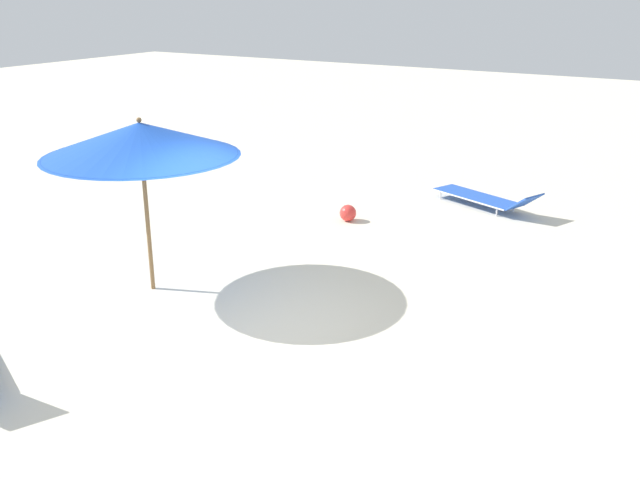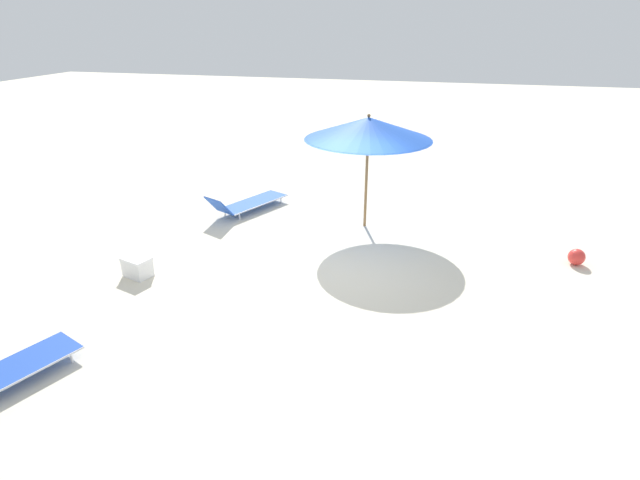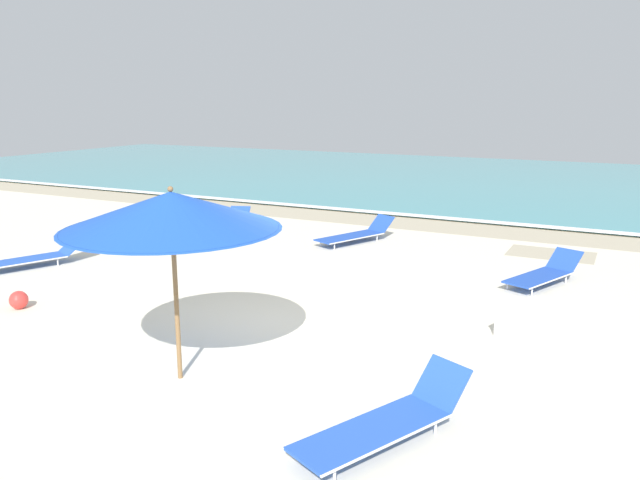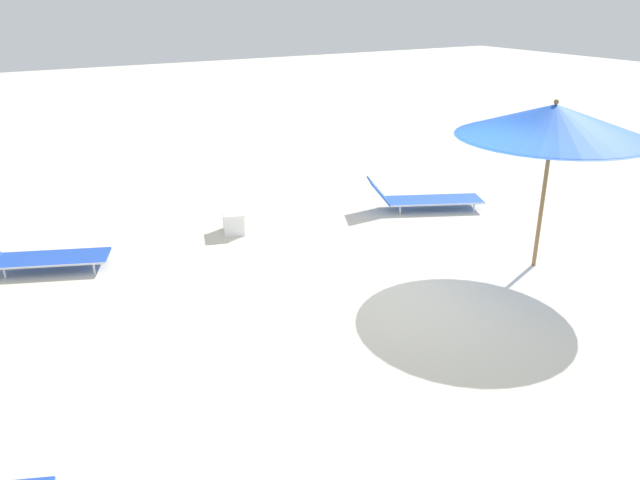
{
  "view_description": "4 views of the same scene",
  "coord_description": "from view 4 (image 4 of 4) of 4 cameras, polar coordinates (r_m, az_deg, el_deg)",
  "views": [
    {
      "loc": [
        6.6,
        4.98,
        4.17
      ],
      "look_at": [
        -0.67,
        0.61,
        1.14
      ],
      "focal_mm": 40.0,
      "sensor_mm": 36.0,
      "label": 1
    },
    {
      "loc": [
        -1.95,
        8.35,
        4.35
      ],
      "look_at": [
        -0.2,
        1.45,
        1.15
      ],
      "focal_mm": 28.0,
      "sensor_mm": 36.0,
      "label": 2
    },
    {
      "loc": [
        4.65,
        -7.92,
        3.54
      ],
      "look_at": [
        -0.1,
        1.48,
        1.15
      ],
      "focal_mm": 35.0,
      "sensor_mm": 36.0,
      "label": 3
    },
    {
      "loc": [
        -6.2,
        5.14,
        3.9
      ],
      "look_at": [
        -0.0,
        1.53,
        1.02
      ],
      "focal_mm": 35.0,
      "sensor_mm": 36.0,
      "label": 4
    }
  ],
  "objects": [
    {
      "name": "cooler_box",
      "position": [
        10.85,
        -7.92,
        1.66
      ],
      "size": [
        0.58,
        0.49,
        0.37
      ],
      "rotation": [
        0.0,
        0.0,
        5.98
      ],
      "color": "white",
      "rests_on": "ground_plane"
    },
    {
      "name": "ground_plane",
      "position": [
        8.98,
        8.41,
        -4.67
      ],
      "size": [
        60.0,
        60.0,
        0.16
      ],
      "color": "beige"
    },
    {
      "name": "sun_lounger_near_water_left",
      "position": [
        10.19,
        -24.5,
        -1.39
      ],
      "size": [
        1.32,
        2.11,
        0.54
      ],
      "rotation": [
        0.0,
        0.0,
        -0.38
      ],
      "color": "blue",
      "rests_on": "ground_plane"
    },
    {
      "name": "sun_lounger_near_water_right",
      "position": [
        12.05,
        9.37,
        3.79
      ],
      "size": [
        1.46,
        2.23,
        0.61
      ],
      "rotation": [
        0.0,
        0.0,
        -0.43
      ],
      "color": "blue",
      "rests_on": "ground_plane"
    },
    {
      "name": "beach_umbrella",
      "position": [
        9.42,
        20.58,
        10.13
      ],
      "size": [
        2.71,
        2.71,
        2.5
      ],
      "color": "olive",
      "rests_on": "ground_plane"
    }
  ]
}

